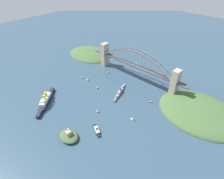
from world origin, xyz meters
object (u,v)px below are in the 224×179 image
small_boat_3 (87,79)px  small_boat_5 (97,87)px  small_boat_7 (82,77)px  ocean_liner (46,101)px  small_boat_6 (151,102)px  harbor_ferry_steamer (97,130)px  small_boat_4 (133,118)px  fort_island_mid_harbor (69,136)px  seaplane_taxiing_near_bridge (137,64)px  harbor_arch_bridge (135,66)px  naval_cruiser (120,92)px  small_boat_2 (108,73)px  small_boat_0 (93,76)px  small_boat_1 (98,110)px  seaplane_second_in_formation (158,74)px

small_boat_3 → small_boat_5: size_ratio=1.21×
small_boat_5 → small_boat_7: size_ratio=1.00×
ocean_liner → small_boat_6: size_ratio=10.79×
harbor_ferry_steamer → small_boat_4: small_boat_4 is taller
ocean_liner → small_boat_4: size_ratio=8.00×
harbor_ferry_steamer → fort_island_mid_harbor: size_ratio=0.83×
harbor_ferry_steamer → small_boat_6: 129.14m
harbor_ferry_steamer → fort_island_mid_harbor: bearing=61.2°
small_boat_6 → small_boat_7: bearing=11.5°
small_boat_4 → seaplane_taxiing_near_bridge: bearing=-55.2°
fort_island_mid_harbor → small_boat_3: 171.63m
ocean_liner → small_boat_7: size_ratio=8.74×
harbor_arch_bridge → fort_island_mid_harbor: size_ratio=7.54×
naval_cruiser → seaplane_taxiing_near_bridge: bearing=-68.6°
harbor_arch_bridge → small_boat_2: bearing=22.5°
small_boat_0 → small_boat_7: (11.41, 25.08, 3.39)m
small_boat_4 → naval_cruiser: bearing=-33.0°
small_boat_5 → small_boat_6: size_ratio=1.23×
fort_island_mid_harbor → small_boat_1: bearing=-81.7°
small_boat_4 → small_boat_7: bearing=-9.7°
small_boat_0 → small_boat_7: 27.76m
fort_island_mid_harbor → small_boat_5: 144.31m
harbor_arch_bridge → seaplane_taxiing_near_bridge: (36.07, -57.10, -30.92)m
small_boat_6 → small_boat_2: bearing=-9.5°
harbor_arch_bridge → small_boat_6: (-80.48, 50.75, -31.96)m
fort_island_mid_harbor → small_boat_5: bearing=-61.8°
ocean_liner → small_boat_0: (7.85, -135.26, -5.49)m
harbor_ferry_steamer → harbor_arch_bridge: bearing=-72.6°
seaplane_second_in_formation → small_boat_1: size_ratio=0.91×
harbor_arch_bridge → seaplane_second_in_formation: bearing=-121.8°
small_boat_4 → small_boat_6: (3.51, -65.17, -3.49)m
small_boat_7 → fort_island_mid_harbor: bearing=133.4°
small_boat_1 → small_boat_5: small_boat_1 is taller
seaplane_second_in_formation → small_boat_5: bearing=64.9°
fort_island_mid_harbor → small_boat_2: 215.26m
harbor_ferry_steamer → seaplane_taxiing_near_bridge: (91.84, -234.59, -0.22)m
naval_cruiser → small_boat_6: size_ratio=9.08×
small_boat_5 → small_boat_6: bearing=-160.7°
fort_island_mid_harbor → seaplane_taxiing_near_bridge: size_ratio=3.04×
fort_island_mid_harbor → seaplane_taxiing_near_bridge: bearing=-75.9°
seaplane_taxiing_near_bridge → small_boat_3: 147.07m
small_boat_0 → small_boat_5: bearing=146.5°
harbor_arch_bridge → small_boat_5: 101.79m
harbor_ferry_steamer → seaplane_taxiing_near_bridge: size_ratio=2.52×
small_boat_2 → small_boat_4: bearing=148.9°
naval_cruiser → small_boat_7: naval_cruiser is taller
seaplane_second_in_formation → small_boat_7: small_boat_7 is taller
small_boat_1 → small_boat_4: (-61.51, -28.24, 0.10)m
small_boat_0 → seaplane_second_in_formation: bearing=-134.9°
small_boat_1 → small_boat_3: bearing=-31.5°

